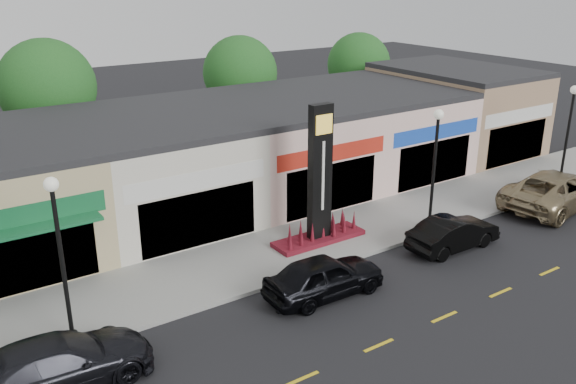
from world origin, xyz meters
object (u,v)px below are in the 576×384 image
object	(u,v)px
car_black_sedan	(324,276)
lamp_west_near	(60,245)
lamp_east_near	(435,158)
car_black_conv	(453,233)
pylon_sign	(320,194)
car_dark_sedan	(58,364)
car_gold_suv	(556,190)
lamp_east_far	(569,126)

from	to	relation	value
car_black_sedan	lamp_west_near	bearing A→B (deg)	78.35
lamp_east_near	car_black_conv	distance (m)	3.40
pylon_sign	car_black_sedan	world-z (taller)	pylon_sign
lamp_east_near	car_dark_sedan	world-z (taller)	lamp_east_near
car_dark_sedan	car_gold_suv	xyz separation A→B (m)	(24.23, 0.51, 0.14)
car_gold_suv	car_dark_sedan	bearing A→B (deg)	84.43
lamp_east_far	pylon_sign	world-z (taller)	pylon_sign
lamp_east_near	lamp_east_far	distance (m)	10.00
car_dark_sedan	car_gold_suv	size ratio (longest dim) A/B	0.81
pylon_sign	car_dark_sedan	bearing A→B (deg)	-163.02
lamp_east_far	car_black_sedan	size ratio (longest dim) A/B	1.19
car_gold_suv	lamp_east_far	bearing A→B (deg)	-68.67
car_dark_sedan	car_black_conv	xyz separation A→B (m)	(16.32, 0.04, -0.07)
lamp_east_near	lamp_west_near	bearing A→B (deg)	180.00
lamp_west_near	pylon_sign	bearing A→B (deg)	8.77
car_dark_sedan	lamp_east_near	bearing A→B (deg)	-82.71
lamp_east_near	pylon_sign	xyz separation A→B (m)	(-5.00, 1.70, -1.20)
lamp_east_near	car_black_sedan	world-z (taller)	lamp_east_near
car_black_sedan	lamp_east_far	bearing A→B (deg)	-81.90
car_black_sedan	car_gold_suv	bearing A→B (deg)	-86.20
lamp_east_far	car_black_sedan	world-z (taller)	lamp_east_far
lamp_east_near	pylon_sign	distance (m)	5.42
lamp_west_near	lamp_east_near	size ratio (longest dim) A/B	1.00
car_dark_sedan	car_gold_suv	bearing A→B (deg)	-88.05
lamp_east_near	lamp_east_far	bearing A→B (deg)	0.00
car_black_sedan	car_black_conv	xyz separation A→B (m)	(6.95, 0.10, -0.07)
car_black_conv	car_gold_suv	world-z (taller)	car_gold_suv
car_black_sedan	car_gold_suv	world-z (taller)	car_gold_suv
car_black_sedan	car_gold_suv	distance (m)	14.86
lamp_west_near	car_black_sedan	distance (m)	9.12
lamp_west_near	car_dark_sedan	distance (m)	3.44
lamp_west_near	car_dark_sedan	world-z (taller)	lamp_west_near
car_black_conv	pylon_sign	bearing A→B (deg)	51.50
lamp_east_near	car_gold_suv	distance (m)	7.89
lamp_east_far	car_black_sedan	bearing A→B (deg)	-173.50
lamp_east_far	pylon_sign	xyz separation A→B (m)	(-15.00, 1.70, -1.20)
pylon_sign	car_black_conv	bearing A→B (deg)	-39.03
lamp_east_near	pylon_sign	size ratio (longest dim) A/B	0.91
car_gold_suv	car_black_sedan	bearing A→B (deg)	85.42
lamp_east_far	car_black_conv	size ratio (longest dim) A/B	1.27
car_black_conv	lamp_east_near	bearing A→B (deg)	-16.34
car_dark_sedan	car_black_conv	size ratio (longest dim) A/B	1.25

